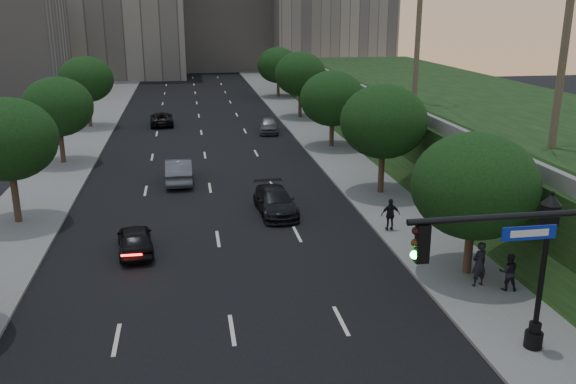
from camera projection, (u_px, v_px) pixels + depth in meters
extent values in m
cube|color=black|center=(206.00, 162.00, 45.29)|extent=(16.00, 140.00, 0.02)
cube|color=slate|center=(340.00, 155.00, 46.89)|extent=(4.50, 140.00, 0.15)
cube|color=slate|center=(62.00, 166.00, 43.66)|extent=(4.50, 140.00, 0.15)
cube|color=black|center=(497.00, 131.00, 46.30)|extent=(18.00, 90.00, 4.00)
cube|color=slate|center=(391.00, 103.00, 44.27)|extent=(0.35, 90.00, 0.70)
cylinder|color=#38281C|center=(469.00, 244.00, 25.75)|extent=(0.36, 0.36, 2.86)
ellipsoid|color=black|center=(474.00, 186.00, 24.99)|extent=(5.20, 5.20, 4.42)
cylinder|color=#38281C|center=(381.00, 169.00, 37.02)|extent=(0.36, 0.36, 3.21)
ellipsoid|color=black|center=(384.00, 121.00, 36.17)|extent=(5.20, 5.20, 4.42)
cylinder|color=#38281C|center=(332.00, 131.00, 49.33)|extent=(0.36, 0.36, 2.86)
ellipsoid|color=black|center=(332.00, 98.00, 48.57)|extent=(5.20, 5.20, 4.42)
cylinder|color=#38281C|center=(300.00, 103.00, 62.49)|extent=(0.36, 0.36, 3.21)
ellipsoid|color=black|center=(300.00, 74.00, 61.63)|extent=(5.20, 5.20, 4.42)
cylinder|color=#38281C|center=(278.00, 86.00, 76.69)|extent=(0.36, 0.36, 2.86)
ellipsoid|color=black|center=(278.00, 65.00, 75.93)|extent=(5.20, 5.20, 4.42)
cylinder|color=#38281C|center=(15.00, 195.00, 31.88)|extent=(0.36, 0.36, 3.26)
ellipsoid|color=black|center=(8.00, 139.00, 31.01)|extent=(5.00, 5.00, 4.25)
cylinder|color=#38281C|center=(62.00, 144.00, 44.18)|extent=(0.36, 0.36, 2.99)
ellipsoid|color=black|center=(58.00, 107.00, 43.38)|extent=(5.00, 5.00, 4.25)
cylinder|color=#38281C|center=(89.00, 111.00, 57.34)|extent=(0.36, 0.36, 3.26)
ellipsoid|color=black|center=(86.00, 79.00, 56.48)|extent=(5.00, 5.00, 4.25)
cylinder|color=#4C4233|center=(567.00, 29.00, 30.04)|extent=(0.40, 0.40, 12.00)
cylinder|color=#4C4233|center=(420.00, 4.00, 44.53)|extent=(0.40, 0.40, 14.50)
cylinder|color=black|center=(516.00, 216.00, 14.47)|extent=(5.40, 0.16, 0.16)
cube|color=black|center=(422.00, 244.00, 14.27)|extent=(0.32, 0.22, 0.95)
sphere|color=black|center=(416.00, 231.00, 14.15)|extent=(0.20, 0.20, 0.20)
sphere|color=#3F2B0A|center=(415.00, 243.00, 14.23)|extent=(0.20, 0.20, 0.20)
sphere|color=#19F24C|center=(414.00, 255.00, 14.32)|extent=(0.20, 0.20, 0.20)
cube|color=#0D26B2|center=(529.00, 233.00, 14.67)|extent=(1.40, 0.05, 0.35)
cylinder|color=black|center=(533.00, 342.00, 20.34)|extent=(0.60, 0.60, 0.70)
cylinder|color=black|center=(535.00, 328.00, 20.20)|extent=(0.40, 0.40, 0.40)
cylinder|color=black|center=(542.00, 274.00, 19.63)|extent=(0.18, 0.18, 3.60)
cube|color=black|center=(550.00, 214.00, 19.03)|extent=(0.42, 0.42, 0.70)
cone|color=black|center=(552.00, 199.00, 18.88)|extent=(0.64, 0.64, 0.35)
sphere|color=black|center=(553.00, 193.00, 18.82)|extent=(0.14, 0.14, 0.14)
imported|color=black|center=(135.00, 239.00, 28.39)|extent=(2.01, 4.06, 1.33)
imported|color=#54565C|center=(179.00, 171.00, 39.75)|extent=(1.71, 4.82, 1.58)
imported|color=black|center=(162.00, 119.00, 58.91)|extent=(2.38, 4.76, 1.29)
imported|color=black|center=(275.00, 201.00, 33.80)|extent=(2.21, 4.91, 1.40)
imported|color=#505256|center=(269.00, 125.00, 55.47)|extent=(2.24, 4.46, 1.46)
imported|color=black|center=(479.00, 264.00, 24.61)|extent=(0.78, 0.61, 1.90)
imported|color=black|center=(508.00, 272.00, 24.29)|extent=(0.88, 0.76, 1.56)
imported|color=black|center=(390.00, 214.00, 30.82)|extent=(0.99, 0.43, 1.66)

